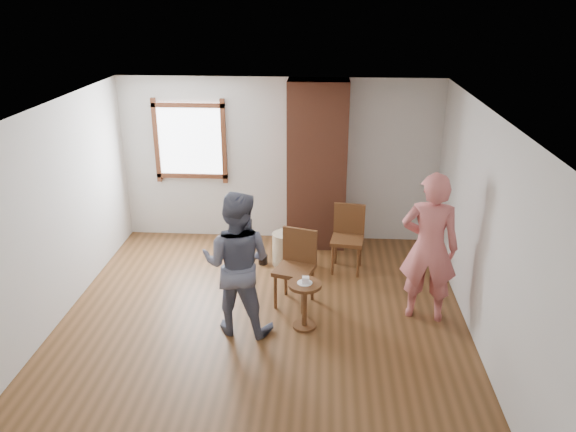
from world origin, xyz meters
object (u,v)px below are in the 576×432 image
(man, at_px, (237,263))
(person_pink, at_px, (429,248))
(stoneware_crock, at_px, (285,249))
(side_table, at_px, (305,298))
(dining_chair_left, at_px, (296,263))
(dining_chair_right, at_px, (348,234))

(man, bearing_deg, person_pink, -160.35)
(stoneware_crock, bearing_deg, side_table, -78.21)
(stoneware_crock, xyz_separation_m, person_pink, (1.82, -1.31, 0.69))
(stoneware_crock, distance_m, side_table, 1.71)
(side_table, height_order, man, man)
(dining_chair_left, xyz_separation_m, side_table, (0.13, -0.61, -0.15))
(person_pink, bearing_deg, side_table, 24.73)
(dining_chair_right, xyz_separation_m, man, (-1.34, -1.69, 0.34))
(dining_chair_right, bearing_deg, man, -120.85)
(man, height_order, person_pink, person_pink)
(stoneware_crock, relative_size, dining_chair_right, 0.52)
(side_table, bearing_deg, dining_chair_right, 70.81)
(side_table, xyz_separation_m, man, (-0.78, -0.08, 0.47))
(dining_chair_right, relative_size, man, 0.55)
(dining_chair_left, bearing_deg, side_table, -60.88)
(dining_chair_left, distance_m, dining_chair_right, 1.22)
(stoneware_crock, relative_size, side_table, 0.83)
(stoneware_crock, relative_size, dining_chair_left, 0.51)
(dining_chair_right, distance_m, person_pink, 1.61)
(dining_chair_left, distance_m, side_table, 0.64)
(man, relative_size, person_pink, 0.93)
(dining_chair_left, height_order, man, man)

